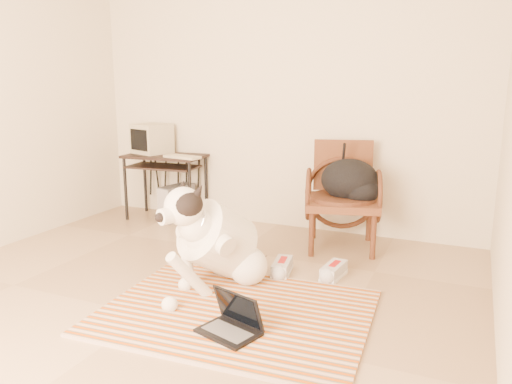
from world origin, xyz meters
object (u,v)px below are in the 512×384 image
Objects in this scene: rattan_chair at (343,195)px; dog at (217,242)px; crt_monitor at (152,139)px; laptop at (232,322)px; backpack at (352,182)px; pc_tower at (177,203)px; computer_desk at (165,164)px.

dog is at bearing -115.11° from rattan_chair.
crt_monitor is (-1.57, 1.46, 0.51)m from dog.
laptop is 1.90m from backpack.
backpack is (1.90, -0.17, 0.41)m from pc_tower.
backpack is at bearing -5.21° from pc_tower.
rattan_chair is (0.17, 1.84, 0.39)m from laptop.
dog is 1.41m from backpack.
crt_monitor is 0.74m from pc_tower.
dog is 2.62× the size of crt_monitor.
computer_desk is 1.65× the size of backpack.
dog is 2.86× the size of laptop.
computer_desk is 0.93× the size of rattan_chair.
computer_desk is 2.00× the size of crt_monitor.
pc_tower is 0.46× the size of rattan_chair.
crt_monitor is at bearing 173.81° from backpack.
rattan_chair is at bearing -4.34° from computer_desk.
crt_monitor is (-1.98, 2.05, 0.77)m from laptop.
laptop is 2.58m from pc_tower.
crt_monitor is (-0.20, 0.07, 0.25)m from computer_desk.
dog reaches higher than laptop.
computer_desk is at bearing -18.21° from crt_monitor.
backpack is at bearing -19.22° from rattan_chair.
rattan_chair is at bearing 64.89° from dog.
laptop is 1.88m from rattan_chair.
rattan_chair reaches higher than dog.
laptop is 0.46× the size of computer_desk.
pc_tower is (-1.65, 1.98, 0.11)m from laptop.
crt_monitor is at bearing 134.01° from laptop.
crt_monitor reaches higher than computer_desk.
rattan_chair is 0.16m from backpack.
computer_desk is (-1.37, 1.39, 0.26)m from dog.
laptop is 0.43× the size of rattan_chair.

